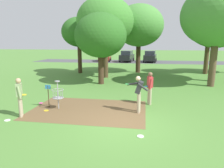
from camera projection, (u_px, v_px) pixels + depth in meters
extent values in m
plane|color=#518438|center=(122.00, 125.00, 8.00)|extent=(160.00, 160.00, 0.00)
cube|color=brown|center=(88.00, 110.00, 9.81)|extent=(5.48, 3.73, 0.01)
cylinder|color=#9E9EA3|center=(58.00, 95.00, 9.86)|extent=(0.05, 0.05, 1.35)
cylinder|color=#9E9EA3|center=(57.00, 81.00, 9.72)|extent=(0.24, 0.24, 0.04)
torus|color=#9E9EA3|center=(58.00, 90.00, 9.80)|extent=(0.58, 0.58, 0.02)
torus|color=#9E9EA3|center=(58.00, 98.00, 9.88)|extent=(0.55, 0.55, 0.03)
cylinder|color=#9E9EA3|center=(58.00, 98.00, 9.89)|extent=(0.48, 0.48, 0.02)
cylinder|color=gray|center=(63.00, 94.00, 9.80)|extent=(0.01, 0.01, 0.40)
cylinder|color=gray|center=(63.00, 93.00, 9.95)|extent=(0.01, 0.01, 0.40)
cylinder|color=gray|center=(61.00, 93.00, 10.05)|extent=(0.01, 0.01, 0.40)
cylinder|color=gray|center=(58.00, 93.00, 10.07)|extent=(0.01, 0.01, 0.40)
cylinder|color=gray|center=(55.00, 93.00, 10.01)|extent=(0.01, 0.01, 0.40)
cylinder|color=gray|center=(53.00, 94.00, 9.88)|extent=(0.01, 0.01, 0.40)
cylinder|color=gray|center=(53.00, 94.00, 9.74)|extent=(0.01, 0.01, 0.40)
cylinder|color=gray|center=(54.00, 95.00, 9.63)|extent=(0.01, 0.01, 0.40)
cylinder|color=gray|center=(57.00, 95.00, 9.61)|extent=(0.01, 0.01, 0.40)
cylinder|color=gray|center=(60.00, 95.00, 9.68)|extent=(0.01, 0.01, 0.40)
cylinder|color=#4C3823|center=(48.00, 97.00, 10.06)|extent=(0.04, 0.04, 1.10)
cube|color=#3384C6|center=(48.00, 87.00, 9.96)|extent=(0.28, 0.03, 0.20)
cylinder|color=tan|center=(150.00, 96.00, 10.49)|extent=(0.14, 0.14, 0.92)
cylinder|color=tan|center=(149.00, 95.00, 10.71)|extent=(0.14, 0.14, 0.92)
cube|color=#D1383D|center=(150.00, 82.00, 10.45)|extent=(0.31, 0.41, 0.56)
sphere|color=brown|center=(150.00, 74.00, 10.37)|extent=(0.22, 0.22, 0.22)
cylinder|color=#D1383D|center=(151.00, 84.00, 10.28)|extent=(0.18, 0.13, 0.55)
cylinder|color=#D1383D|center=(149.00, 83.00, 10.65)|extent=(0.18, 0.13, 0.55)
cylinder|color=#1E93DB|center=(147.00, 86.00, 10.48)|extent=(0.22, 0.22, 0.02)
cylinder|color=tan|center=(139.00, 103.00, 9.26)|extent=(0.14, 0.14, 0.92)
cylinder|color=tan|center=(139.00, 102.00, 9.47)|extent=(0.14, 0.14, 0.92)
cube|color=#2D2D33|center=(139.00, 87.00, 9.21)|extent=(0.41, 0.39, 0.60)
sphere|color=beige|center=(138.00, 79.00, 9.15)|extent=(0.22, 0.22, 0.22)
cylinder|color=#2D2D33|center=(133.00, 84.00, 9.42)|extent=(0.59, 0.14, 0.21)
cylinder|color=green|center=(127.00, 84.00, 9.49)|extent=(0.22, 0.22, 0.02)
cylinder|color=#2D2D33|center=(143.00, 87.00, 9.01)|extent=(0.48, 0.13, 0.37)
cylinder|color=tan|center=(21.00, 105.00, 8.96)|extent=(0.14, 0.14, 0.92)
cylinder|color=tan|center=(20.00, 107.00, 8.76)|extent=(0.14, 0.14, 0.92)
cube|color=#93A875|center=(19.00, 90.00, 8.71)|extent=(0.35, 0.42, 0.56)
sphere|color=tan|center=(18.00, 81.00, 8.63)|extent=(0.22, 0.22, 0.22)
cylinder|color=#93A875|center=(20.00, 91.00, 8.91)|extent=(0.19, 0.15, 0.55)
cylinder|color=#93A875|center=(19.00, 93.00, 8.55)|extent=(0.19, 0.15, 0.55)
cylinder|color=gold|center=(24.00, 95.00, 8.80)|extent=(0.22, 0.22, 0.02)
cylinder|color=white|center=(140.00, 136.00, 7.01)|extent=(0.24, 0.24, 0.02)
cylinder|color=gold|center=(46.00, 111.00, 9.66)|extent=(0.22, 0.22, 0.02)
cylinder|color=white|center=(7.00, 120.00, 8.45)|extent=(0.25, 0.25, 0.02)
cylinder|color=#E53D99|center=(41.00, 103.00, 10.85)|extent=(0.21, 0.21, 0.02)
cylinder|color=brown|center=(213.00, 63.00, 16.77)|extent=(0.47, 0.47, 3.00)
ellipsoid|color=#428433|center=(218.00, 22.00, 16.11)|extent=(4.80, 4.80, 4.08)
cylinder|color=brown|center=(213.00, 65.00, 14.76)|extent=(0.48, 0.48, 3.17)
ellipsoid|color=#4C8E3D|center=(218.00, 15.00, 14.06)|extent=(5.03, 5.03, 4.27)
cylinder|color=#4C3823|center=(206.00, 59.00, 20.68)|extent=(0.43, 0.43, 3.16)
ellipsoid|color=#4C8E3D|center=(209.00, 28.00, 20.07)|extent=(3.85, 3.85, 3.27)
cylinder|color=#422D1E|center=(80.00, 59.00, 21.33)|extent=(0.42, 0.42, 2.92)
ellipsoid|color=#2D6623|center=(79.00, 32.00, 20.76)|extent=(3.55, 3.55, 3.02)
cylinder|color=#422D1E|center=(138.00, 59.00, 21.64)|extent=(0.48, 0.48, 3.01)
ellipsoid|color=#4C8E3D|center=(139.00, 26.00, 20.95)|extent=(5.07, 5.07, 4.31)
cylinder|color=#4C3823|center=(105.00, 60.00, 18.60)|extent=(0.48, 0.48, 3.14)
ellipsoid|color=#428433|center=(105.00, 21.00, 17.89)|extent=(5.06, 5.06, 4.30)
cylinder|color=#422D1E|center=(101.00, 70.00, 15.74)|extent=(0.44, 0.44, 2.25)
ellipsoid|color=#2D6623|center=(101.00, 35.00, 15.22)|extent=(3.93, 3.93, 3.34)
cube|color=#4C4C51|center=(140.00, 62.00, 34.06)|extent=(36.00, 6.00, 0.01)
cube|color=maroon|center=(105.00, 57.00, 34.86)|extent=(2.15, 4.34, 0.90)
cube|color=#2D333D|center=(105.00, 52.00, 34.70)|extent=(1.76, 2.31, 0.64)
cylinder|color=black|center=(101.00, 59.00, 36.28)|extent=(0.23, 0.61, 0.60)
cylinder|color=black|center=(111.00, 59.00, 36.15)|extent=(0.23, 0.61, 0.60)
cylinder|color=black|center=(99.00, 60.00, 33.74)|extent=(0.23, 0.61, 0.60)
cylinder|color=black|center=(109.00, 60.00, 33.61)|extent=(0.23, 0.61, 0.60)
cube|color=black|center=(127.00, 57.00, 33.93)|extent=(2.31, 4.39, 0.90)
cube|color=#2D333D|center=(127.00, 53.00, 33.78)|extent=(1.84, 2.36, 0.64)
cylinder|color=black|center=(123.00, 59.00, 35.50)|extent=(0.25, 0.62, 0.60)
cylinder|color=black|center=(134.00, 59.00, 35.00)|extent=(0.25, 0.62, 0.60)
cylinder|color=black|center=(120.00, 60.00, 33.05)|extent=(0.25, 0.62, 0.60)
cylinder|color=black|center=(131.00, 61.00, 32.55)|extent=(0.25, 0.62, 0.60)
cube|color=black|center=(150.00, 57.00, 33.40)|extent=(2.24, 4.37, 0.90)
cube|color=#2D333D|center=(150.00, 53.00, 33.25)|extent=(1.81, 2.34, 0.64)
cylinder|color=black|center=(145.00, 59.00, 34.96)|extent=(0.24, 0.62, 0.60)
cylinder|color=black|center=(156.00, 60.00, 34.49)|extent=(0.24, 0.62, 0.60)
cylinder|color=black|center=(144.00, 61.00, 32.50)|extent=(0.24, 0.62, 0.60)
cylinder|color=black|center=(155.00, 61.00, 32.03)|extent=(0.24, 0.62, 0.60)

